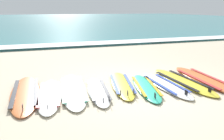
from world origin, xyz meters
The scene contains 12 objects.
ground_plane centered at (0.00, 0.00, 0.00)m, with size 80.00×80.00×0.00m, color beige.
sea centered at (0.00, 36.06, 0.05)m, with size 80.00×60.00×0.10m, color teal.
wave_foam_strip centered at (0.00, 6.70, 0.06)m, with size 80.00×1.28×0.11m, color white.
surfboard_0 centered at (-2.56, 0.35, 0.04)m, with size 0.67×2.55×0.18m.
surfboard_1 centered at (-2.04, 0.07, 0.04)m, with size 0.70×2.17×0.18m.
surfboard_2 centered at (-1.50, 0.24, 0.04)m, with size 0.79×2.48×0.18m.
surfboard_3 centered at (-0.95, -0.03, 0.04)m, with size 0.69×1.94×0.18m.
surfboard_4 centered at (-0.27, 0.24, 0.04)m, with size 0.93×2.18×0.18m.
surfboard_5 centered at (0.22, -0.12, 0.04)m, with size 0.90×2.06×0.18m.
surfboard_6 centered at (0.76, -0.11, 0.04)m, with size 0.60×2.13×0.18m.
surfboard_7 centered at (1.34, 0.00, 0.04)m, with size 0.76×2.47×0.18m.
surfboard_8 centered at (1.99, -0.03, 0.04)m, with size 0.73×2.59×0.18m.
Camera 1 is at (-2.10, -4.72, 1.89)m, focal length 35.52 mm.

